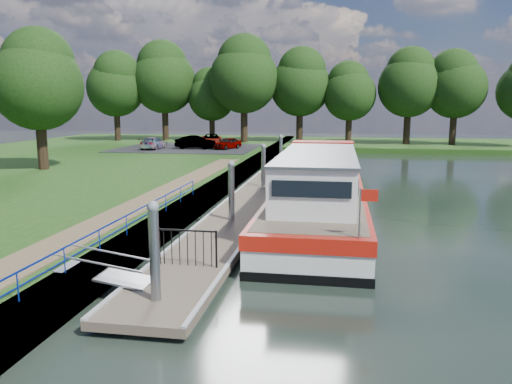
% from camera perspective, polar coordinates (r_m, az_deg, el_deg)
% --- Properties ---
extents(ground, '(160.00, 160.00, 0.00)m').
position_cam_1_polar(ground, '(13.73, -10.52, -12.79)').
color(ground, black).
rests_on(ground, ground).
extents(bank_edge, '(1.10, 90.00, 0.78)m').
position_cam_1_polar(bank_edge, '(28.19, -5.06, -0.02)').
color(bank_edge, '#473D2D').
rests_on(bank_edge, ground).
extents(far_bank, '(60.00, 18.00, 0.60)m').
position_cam_1_polar(far_bank, '(64.49, 16.25, 5.18)').
color(far_bank, '#1C3D11').
rests_on(far_bank, ground).
extents(footpath, '(1.60, 40.00, 0.05)m').
position_cam_1_polar(footpath, '(22.20, -14.26, -1.94)').
color(footpath, brown).
rests_on(footpath, riverbank).
extents(carpark, '(14.00, 12.00, 0.06)m').
position_cam_1_polar(carpark, '(52.39, -7.73, 5.02)').
color(carpark, black).
rests_on(carpark, riverbank).
extents(blue_fence, '(0.04, 18.04, 0.72)m').
position_cam_1_polar(blue_fence, '(16.99, -15.97, -3.89)').
color(blue_fence, '#0C2DBF').
rests_on(blue_fence, riverbank).
extents(pontoon, '(2.50, 30.00, 0.56)m').
position_cam_1_polar(pontoon, '(25.76, -0.67, -1.40)').
color(pontoon, brown).
rests_on(pontoon, ground).
extents(mooring_piles, '(0.30, 27.30, 3.55)m').
position_cam_1_polar(mooring_piles, '(25.57, -0.67, 1.01)').
color(mooring_piles, gray).
rests_on(mooring_piles, ground).
extents(gangway, '(2.58, 1.00, 0.92)m').
position_cam_1_polar(gangway, '(14.64, -16.83, -8.97)').
color(gangway, '#A5A8AD').
rests_on(gangway, ground).
extents(gate_panel, '(1.85, 0.05, 1.15)m').
position_cam_1_polar(gate_panel, '(15.32, -7.85, -5.73)').
color(gate_panel, black).
rests_on(gate_panel, ground).
extents(barge, '(4.36, 21.15, 4.78)m').
position_cam_1_polar(barge, '(24.88, 7.36, 0.23)').
color(barge, black).
rests_on(barge, ground).
extents(horizon_trees, '(54.38, 10.03, 12.87)m').
position_cam_1_polar(horizon_trees, '(60.90, 3.86, 12.50)').
color(horizon_trees, '#332316').
rests_on(horizon_trees, ground).
extents(bank_tree_a, '(6.12, 6.12, 9.72)m').
position_cam_1_polar(bank_tree_a, '(37.97, -23.64, 11.82)').
color(bank_tree_a, '#332316').
rests_on(bank_tree_a, riverbank).
extents(car_a, '(2.64, 3.62, 1.15)m').
position_cam_1_polar(car_a, '(50.45, -3.27, 5.59)').
color(car_a, '#999999').
rests_on(car_a, carpark).
extents(car_b, '(4.04, 1.50, 1.32)m').
position_cam_1_polar(car_b, '(50.92, -6.93, 5.67)').
color(car_b, '#999999').
rests_on(car_b, carpark).
extents(car_c, '(1.78, 4.13, 1.18)m').
position_cam_1_polar(car_c, '(51.41, -11.62, 5.51)').
color(car_c, '#999999').
rests_on(car_c, carpark).
extents(car_d, '(3.41, 5.16, 1.32)m').
position_cam_1_polar(car_d, '(53.54, -5.09, 5.91)').
color(car_d, '#999999').
rests_on(car_d, carpark).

